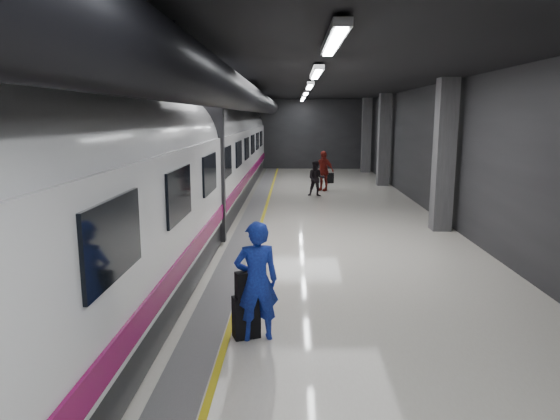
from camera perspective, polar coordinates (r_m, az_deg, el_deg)
ground at (r=13.39m, az=1.16°, el=-4.05°), size 40.00×40.00×0.00m
platform_hall at (r=13.91m, az=0.04°, el=11.23°), size 10.02×40.02×4.51m
train at (r=13.43m, az=-12.84°, el=4.71°), size 3.05×38.00×4.05m
traveler_main at (r=7.66m, az=-2.71°, el=-8.12°), size 0.76×0.59×1.87m
suitcase_main at (r=7.94m, az=-3.89°, el=-12.10°), size 0.47×0.38×0.66m
shoulder_bag at (r=7.72m, az=-3.94°, el=-8.53°), size 0.35×0.28×0.41m
traveler_far_a at (r=21.53m, az=4.17°, el=3.61°), size 0.78×0.63×1.53m
traveler_far_b at (r=23.21m, az=4.95°, el=4.49°), size 1.15×0.97×1.84m
suitcase_far at (r=25.95m, az=5.71°, el=3.66°), size 0.42×0.35×0.52m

